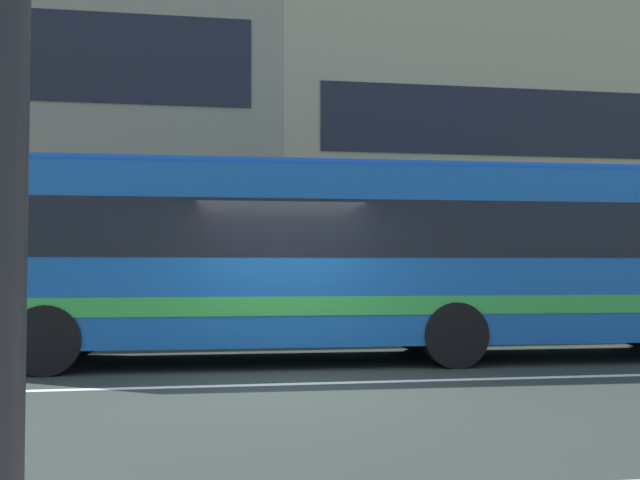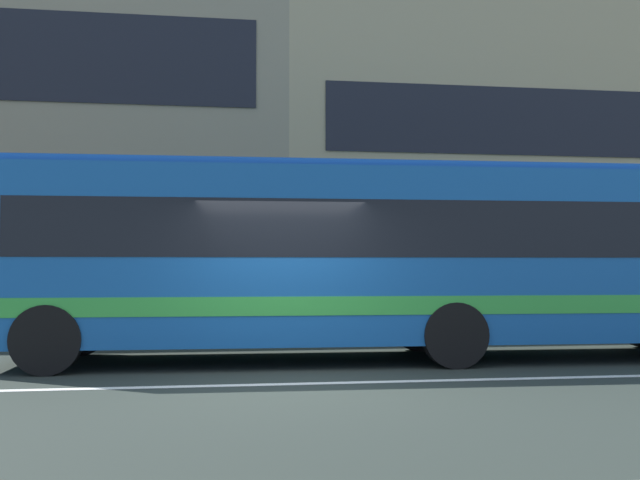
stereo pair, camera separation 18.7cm
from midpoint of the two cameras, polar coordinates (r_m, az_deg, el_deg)
The scene contains 5 objects.
ground_plane at distance 9.64m, azimuth -1.94°, elevation -11.31°, with size 160.00×160.00×0.00m, color #283029.
lane_centre_line at distance 9.63m, azimuth -1.94°, elevation -11.29°, with size 60.00×0.16×0.01m, color silver.
hedge_row_far at distance 15.42m, azimuth -2.23°, elevation -6.26°, with size 12.40×1.10×0.83m, color #204820.
apartment_block_right at distance 29.74m, azimuth 22.35°, elevation 4.78°, with size 25.89×10.80×10.01m.
transit_bus at distance 12.08m, azimuth 5.86°, elevation -1.07°, with size 12.47×2.86×3.18m.
Camera 2 is at (-0.94, -9.47, 1.55)m, focal length 40.53 mm.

